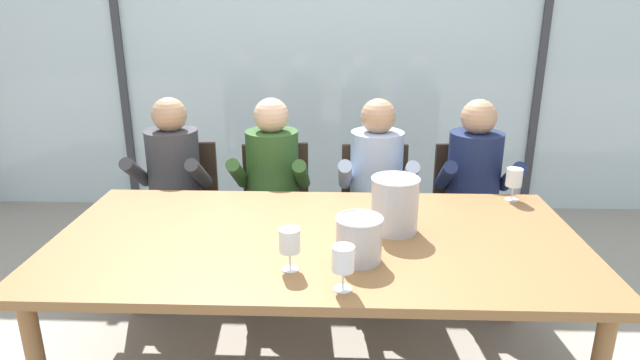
# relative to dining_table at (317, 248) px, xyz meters

# --- Properties ---
(ground) EXTENTS (14.00, 14.00, 0.00)m
(ground) POSITION_rel_dining_table_xyz_m (0.00, 1.00, -0.66)
(ground) COLOR #9E9384
(window_glass_panel) EXTENTS (7.56, 0.03, 2.60)m
(window_glass_panel) POSITION_rel_dining_table_xyz_m (0.00, 2.24, 0.64)
(window_glass_panel) COLOR silver
(window_glass_panel) RESTS_ON ground
(window_mullion_left) EXTENTS (0.06, 0.06, 2.60)m
(window_mullion_left) POSITION_rel_dining_table_xyz_m (-1.70, 2.22, 0.64)
(window_mullion_left) COLOR #38383D
(window_mullion_left) RESTS_ON ground
(window_mullion_right) EXTENTS (0.06, 0.06, 2.60)m
(window_mullion_right) POSITION_rel_dining_table_xyz_m (1.70, 2.22, 0.64)
(window_mullion_right) COLOR #38383D
(window_mullion_right) RESTS_ON ground
(hillside_vineyard) EXTENTS (13.56, 2.40, 1.82)m
(hillside_vineyard) POSITION_rel_dining_table_xyz_m (0.00, 6.72, 0.25)
(hillside_vineyard) COLOR #386633
(hillside_vineyard) RESTS_ON ground
(dining_table) EXTENTS (2.36, 1.17, 0.72)m
(dining_table) POSITION_rel_dining_table_xyz_m (0.00, 0.00, 0.00)
(dining_table) COLOR olive
(dining_table) RESTS_ON ground
(chair_near_curtain) EXTENTS (0.47, 0.47, 0.86)m
(chair_near_curtain) POSITION_rel_dining_table_xyz_m (-0.90, 0.99, -0.16)
(chair_near_curtain) COLOR #332319
(chair_near_curtain) RESTS_ON ground
(chair_left_of_center) EXTENTS (0.50, 0.50, 0.86)m
(chair_left_of_center) POSITION_rel_dining_table_xyz_m (-0.30, 0.98, -0.16)
(chair_left_of_center) COLOR #332319
(chair_left_of_center) RESTS_ON ground
(chair_center) EXTENTS (0.45, 0.45, 0.86)m
(chair_center) POSITION_rel_dining_table_xyz_m (0.33, 0.98, -0.16)
(chair_center) COLOR #332319
(chair_center) RESTS_ON ground
(chair_right_of_center) EXTENTS (0.47, 0.47, 0.86)m
(chair_right_of_center) POSITION_rel_dining_table_xyz_m (0.93, 1.02, -0.16)
(chair_right_of_center) COLOR #332319
(chair_right_of_center) RESTS_ON ground
(person_charcoal_jacket) EXTENTS (0.47, 0.62, 1.18)m
(person_charcoal_jacket) POSITION_rel_dining_table_xyz_m (-0.93, 0.86, 0.01)
(person_charcoal_jacket) COLOR #38383D
(person_charcoal_jacket) RESTS_ON ground
(person_olive_shirt) EXTENTS (0.47, 0.62, 1.18)m
(person_olive_shirt) POSITION_rel_dining_table_xyz_m (-0.31, 0.86, 0.01)
(person_olive_shirt) COLOR #2D5123
(person_olive_shirt) RESTS_ON ground
(person_pale_blue_shirt) EXTENTS (0.47, 0.62, 1.18)m
(person_pale_blue_shirt) POSITION_rel_dining_table_xyz_m (0.32, 0.86, 0.01)
(person_pale_blue_shirt) COLOR #9EB2D1
(person_pale_blue_shirt) RESTS_ON ground
(person_navy_polo) EXTENTS (0.47, 0.61, 1.18)m
(person_navy_polo) POSITION_rel_dining_table_xyz_m (0.91, 0.86, 0.01)
(person_navy_polo) COLOR #192347
(person_navy_polo) RESTS_ON ground
(ice_bucket_primary) EXTENTS (0.22, 0.22, 0.26)m
(ice_bucket_primary) POSITION_rel_dining_table_xyz_m (0.35, 0.08, 0.19)
(ice_bucket_primary) COLOR #B7B7BC
(ice_bucket_primary) RESTS_ON dining_table
(ice_bucket_secondary) EXTENTS (0.20, 0.20, 0.19)m
(ice_bucket_secondary) POSITION_rel_dining_table_xyz_m (0.18, -0.23, 0.16)
(ice_bucket_secondary) COLOR #B7B7BC
(ice_bucket_secondary) RESTS_ON dining_table
(wine_glass_by_left_taster) EXTENTS (0.08, 0.08, 0.17)m
(wine_glass_by_left_taster) POSITION_rel_dining_table_xyz_m (-0.09, -0.32, 0.18)
(wine_glass_by_left_taster) COLOR silver
(wine_glass_by_left_taster) RESTS_ON dining_table
(wine_glass_near_bucket) EXTENTS (0.08, 0.08, 0.17)m
(wine_glass_near_bucket) POSITION_rel_dining_table_xyz_m (0.11, -0.46, 0.18)
(wine_glass_near_bucket) COLOR silver
(wine_glass_near_bucket) RESTS_ON dining_table
(wine_glass_center_pour) EXTENTS (0.08, 0.08, 0.17)m
(wine_glass_center_pour) POSITION_rel_dining_table_xyz_m (1.01, 0.50, 0.18)
(wine_glass_center_pour) COLOR silver
(wine_glass_center_pour) RESTS_ON dining_table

